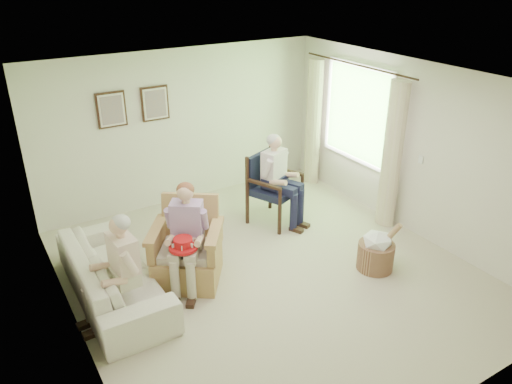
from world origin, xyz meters
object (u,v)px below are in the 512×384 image
Objects in this scene: wood_armchair at (272,184)px; person_wicker at (189,230)px; sofa at (113,274)px; wicker_armchair at (186,256)px; person_sofa at (122,264)px; hatbox at (376,250)px; person_dark at (278,173)px; red_hat at (183,245)px.

person_wicker is at bearing -175.50° from wood_armchair.
wood_armchair is 2.92m from sofa.
wicker_armchair is at bearing -179.02° from wood_armchair.
sofa is 1.08m from person_wicker.
person_sofa reaches higher than sofa.
hatbox is (0.42, -1.97, -0.32)m from wood_armchair.
wicker_armchair is at bearing 176.23° from person_dark.
person_dark is 4.03× the size of red_hat.
person_dark reaches higher than person_sofa.
wood_armchair is 3.09× the size of red_hat.
person_wicker reaches higher than red_hat.
person_wicker is (0.93, -0.26, 0.48)m from sofa.
person_sofa reaches higher than wicker_armchair.
wood_armchair is (1.88, 0.85, 0.26)m from wicker_armchair.
person_wicker is 0.23m from red_hat.
sofa is (-0.93, 0.12, -0.01)m from wicker_armchair.
red_hat is at bearing -81.32° from wicker_armchair.
person_wicker is at bearing 156.91° from hatbox.
red_hat is (-0.15, -0.30, 0.38)m from wicker_armchair.
person_dark is 1.10× the size of person_sofa.
wood_armchair is at bearing 59.72° from wicker_armchair.
person_wicker reaches higher than hatbox.
red_hat is 2.62m from hatbox.
person_sofa is 3.35m from hatbox.
sofa is 3.12× the size of hatbox.
wood_armchair is 3.07m from person_sofa.
red_hat is at bearing -98.66° from person_wicker.
sofa is at bearing -151.89° from wicker_armchair.
hatbox reaches higher than sofa.
person_wicker is (-1.88, -0.99, 0.20)m from wood_armchair.
wicker_armchair is at bearing 108.21° from person_sofa.
person_sofa is at bearing 177.16° from person_dark.
person_dark reaches higher than person_wicker.
person_sofa is at bearing -173.87° from red_hat.
wicker_armchair reaches higher than red_hat.
sofa is 6.38× the size of red_hat.
person_sofa is at bearing 167.09° from hatbox.
person_sofa is at bearing 180.00° from sofa.
wicker_armchair is 2.08m from wood_armchair.
person_dark is 1.93m from hatbox.
person_wicker is at bearing 100.28° from person_sofa.
person_sofa is 3.67× the size of red_hat.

